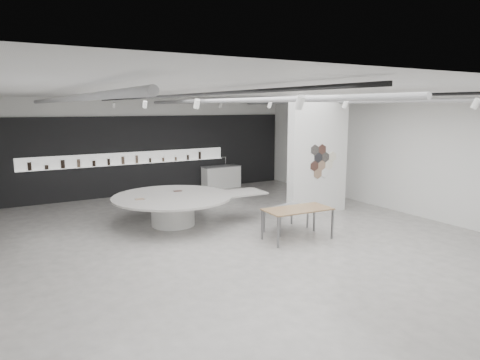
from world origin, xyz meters
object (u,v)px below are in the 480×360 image
sample_table_wood (298,211)px  kitchen_counter (221,177)px  partition_column (318,159)px  sample_table_stone (286,209)px  display_island (175,206)px

sample_table_wood → kitchen_counter: kitchen_counter is taller
partition_column → sample_table_stone: 2.64m
partition_column → sample_table_wood: partition_column is taller
partition_column → display_island: partition_column is taller
display_island → sample_table_stone: 3.26m
sample_table_wood → partition_column: bearing=40.2°
sample_table_stone → kitchen_counter: size_ratio=0.85×
partition_column → display_island: (-4.58, 0.95, -1.22)m
display_island → sample_table_wood: bearing=-51.6°
display_island → sample_table_stone: size_ratio=3.15×
partition_column → sample_table_wood: (-2.32, -1.96, -1.03)m
display_island → sample_table_wood: 3.69m
sample_table_wood → sample_table_stone: bearing=73.3°
sample_table_wood → sample_table_stone: sample_table_wood is taller
sample_table_wood → display_island: bearing=127.8°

